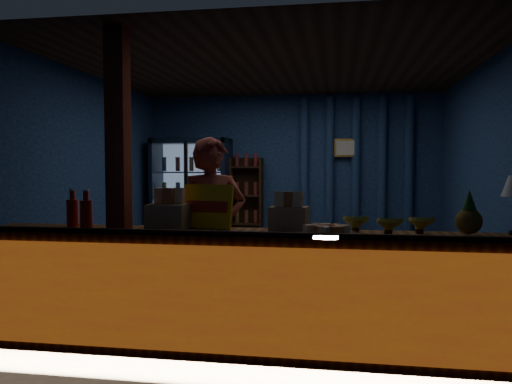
% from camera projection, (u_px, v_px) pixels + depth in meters
% --- Properties ---
extents(ground, '(4.60, 4.60, 0.00)m').
position_uv_depth(ground, '(274.00, 291.00, 5.86)').
color(ground, '#515154').
rests_on(ground, ground).
extents(room_walls, '(4.60, 4.60, 4.60)m').
position_uv_depth(room_walls, '(275.00, 157.00, 5.78)').
color(room_walls, navy).
rests_on(room_walls, ground).
extents(counter, '(4.40, 0.57, 0.99)m').
position_uv_depth(counter, '(245.00, 291.00, 3.95)').
color(counter, brown).
rests_on(counter, ground).
extents(support_post, '(0.16, 0.16, 2.60)m').
position_uv_depth(support_post, '(119.00, 187.00, 4.09)').
color(support_post, '#973716').
rests_on(support_post, ground).
extents(beverage_cooler, '(1.20, 0.62, 1.90)m').
position_uv_depth(beverage_cooler, '(193.00, 200.00, 7.95)').
color(beverage_cooler, black).
rests_on(beverage_cooler, ground).
extents(bottle_shelf, '(0.50, 0.28, 1.60)m').
position_uv_depth(bottle_shelf, '(247.00, 208.00, 7.96)').
color(bottle_shelf, '#351B11').
rests_on(bottle_shelf, ground).
extents(curtain_folds, '(1.74, 0.14, 2.50)m').
position_uv_depth(curtain_folds, '(356.00, 177.00, 7.74)').
color(curtain_folds, navy).
rests_on(curtain_folds, room_walls).
extents(framed_picture, '(0.36, 0.04, 0.28)m').
position_uv_depth(framed_picture, '(346.00, 148.00, 7.70)').
color(framed_picture, gold).
rests_on(framed_picture, room_walls).
extents(shopkeeper, '(0.75, 0.64, 1.73)m').
position_uv_depth(shopkeeper, '(212.00, 232.00, 4.58)').
color(shopkeeper, maroon).
rests_on(shopkeeper, ground).
extents(green_chair, '(0.77, 0.78, 0.53)m').
position_uv_depth(green_chair, '(423.00, 254.00, 6.86)').
color(green_chair, '#50A055').
rests_on(green_chair, ground).
extents(side_table, '(0.58, 0.47, 0.56)m').
position_uv_depth(side_table, '(345.00, 251.00, 7.24)').
color(side_table, '#351B11').
rests_on(side_table, ground).
extents(yellow_sign, '(0.47, 0.21, 0.37)m').
position_uv_depth(yellow_sign, '(207.00, 206.00, 4.16)').
color(yellow_sign, '#F2AC0C').
rests_on(yellow_sign, counter).
extents(soda_bottles, '(0.27, 0.18, 0.32)m').
position_uv_depth(soda_bottles, '(79.00, 212.00, 4.21)').
color(soda_bottles, '#AF1D0B').
rests_on(soda_bottles, counter).
extents(snack_box_left, '(0.33, 0.27, 0.34)m').
position_uv_depth(snack_box_left, '(168.00, 214.00, 4.11)').
color(snack_box_left, '#906945').
rests_on(snack_box_left, counter).
extents(snack_box_centre, '(0.32, 0.27, 0.31)m').
position_uv_depth(snack_box_centre, '(289.00, 217.00, 4.01)').
color(snack_box_centre, '#906945').
rests_on(snack_box_centre, counter).
extents(pastry_tray, '(0.47, 0.47, 0.08)m').
position_uv_depth(pastry_tray, '(326.00, 232.00, 3.75)').
color(pastry_tray, silver).
rests_on(pastry_tray, counter).
extents(banana_bunches, '(0.71, 0.28, 0.15)m').
position_uv_depth(banana_bunches, '(388.00, 224.00, 3.82)').
color(banana_bunches, gold).
rests_on(banana_bunches, counter).
extents(pineapple, '(0.19, 0.19, 0.33)m').
position_uv_depth(pineapple, '(469.00, 217.00, 3.72)').
color(pineapple, olive).
rests_on(pineapple, counter).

